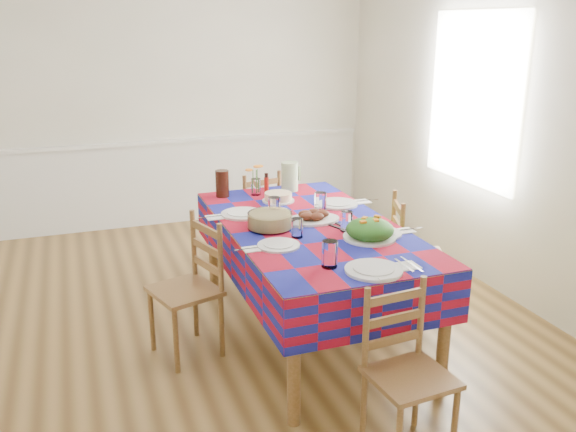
# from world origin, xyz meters

# --- Properties ---
(room) EXTENTS (4.58, 5.08, 2.78)m
(room) POSITION_xyz_m (0.00, 0.00, 1.35)
(room) COLOR brown
(room) RESTS_ON ground
(wainscot) EXTENTS (4.41, 0.06, 0.92)m
(wainscot) POSITION_xyz_m (0.00, 2.48, 0.49)
(wainscot) COLOR white
(wainscot) RESTS_ON room
(window_right) EXTENTS (0.00, 1.40, 1.40)m
(window_right) POSITION_xyz_m (2.23, 0.30, 1.50)
(window_right) COLOR white
(window_right) RESTS_ON room
(dining_table) EXTENTS (1.11, 2.07, 0.80)m
(dining_table) POSITION_xyz_m (0.54, -0.34, 0.71)
(dining_table) COLOR brown
(dining_table) RESTS_ON room
(setting_near_head) EXTENTS (0.52, 0.35, 0.15)m
(setting_near_head) POSITION_xyz_m (0.50, -1.16, 0.84)
(setting_near_head) COLOR white
(setting_near_head) RESTS_ON dining_table
(setting_left_near) EXTENTS (0.48, 0.28, 0.13)m
(setting_left_near) POSITION_xyz_m (0.25, -0.62, 0.83)
(setting_left_near) COLOR white
(setting_left_near) RESTS_ON dining_table
(setting_left_far) EXTENTS (0.56, 0.33, 0.15)m
(setting_left_far) POSITION_xyz_m (0.23, -0.03, 0.84)
(setting_left_far) COLOR white
(setting_left_far) RESTS_ON dining_table
(setting_right_near) EXTENTS (0.53, 0.31, 0.14)m
(setting_right_near) POSITION_xyz_m (0.83, -0.63, 0.83)
(setting_right_near) COLOR white
(setting_right_near) RESTS_ON dining_table
(setting_right_far) EXTENTS (0.58, 0.34, 0.15)m
(setting_right_far) POSITION_xyz_m (0.84, -0.03, 0.84)
(setting_right_far) COLOR white
(setting_right_far) RESTS_ON dining_table
(meat_platter) EXTENTS (0.37, 0.27, 0.07)m
(meat_platter) POSITION_xyz_m (0.59, -0.27, 0.83)
(meat_platter) COLOR white
(meat_platter) RESTS_ON dining_table
(salad_platter) EXTENTS (0.34, 0.34, 0.14)m
(salad_platter) POSITION_xyz_m (0.79, -0.73, 0.86)
(salad_platter) COLOR white
(salad_platter) RESTS_ON dining_table
(pasta_bowl) EXTENTS (0.30, 0.30, 0.11)m
(pasta_bowl) POSITION_xyz_m (0.26, -0.32, 0.86)
(pasta_bowl) COLOR white
(pasta_bowl) RESTS_ON dining_table
(cake) EXTENTS (0.24, 0.24, 0.07)m
(cake) POSITION_xyz_m (0.52, 0.26, 0.84)
(cake) COLOR white
(cake) RESTS_ON dining_table
(serving_utensils) EXTENTS (0.14, 0.32, 0.01)m
(serving_utensils) POSITION_xyz_m (0.69, -0.43, 0.81)
(serving_utensils) COLOR black
(serving_utensils) RESTS_ON dining_table
(flower_vase) EXTENTS (0.16, 0.13, 0.25)m
(flower_vase) POSITION_xyz_m (0.41, 0.49, 0.91)
(flower_vase) COLOR white
(flower_vase) RESTS_ON dining_table
(hot_sauce) EXTENTS (0.04, 0.04, 0.16)m
(hot_sauce) POSITION_xyz_m (0.51, 0.53, 0.88)
(hot_sauce) COLOR #B5170E
(hot_sauce) RESTS_ON dining_table
(green_pitcher) EXTENTS (0.14, 0.14, 0.23)m
(green_pitcher) POSITION_xyz_m (0.71, 0.53, 0.92)
(green_pitcher) COLOR #BBDD9C
(green_pitcher) RESTS_ON dining_table
(tea_pitcher) EXTENTS (0.10, 0.10, 0.21)m
(tea_pitcher) POSITION_xyz_m (0.15, 0.53, 0.91)
(tea_pitcher) COLOR black
(tea_pitcher) RESTS_ON dining_table
(name_card) EXTENTS (0.09, 0.03, 0.02)m
(name_card) POSITION_xyz_m (0.57, -1.35, 0.81)
(name_card) COLOR white
(name_card) RESTS_ON dining_table
(chair_near) EXTENTS (0.42, 0.40, 0.88)m
(chair_near) POSITION_xyz_m (0.54, -1.65, 0.43)
(chair_near) COLOR brown
(chair_near) RESTS_ON room
(chair_far) EXTENTS (0.46, 0.44, 0.89)m
(chair_far) POSITION_xyz_m (0.55, 0.97, 0.44)
(chair_far) COLOR brown
(chair_far) RESTS_ON room
(chair_left) EXTENTS (0.49, 0.50, 0.92)m
(chair_left) POSITION_xyz_m (-0.29, -0.33, 0.45)
(chair_left) COLOR brown
(chair_left) RESTS_ON room
(chair_right) EXTENTS (0.50, 0.51, 0.91)m
(chair_right) POSITION_xyz_m (1.37, -0.32, 0.45)
(chair_right) COLOR brown
(chair_right) RESTS_ON room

